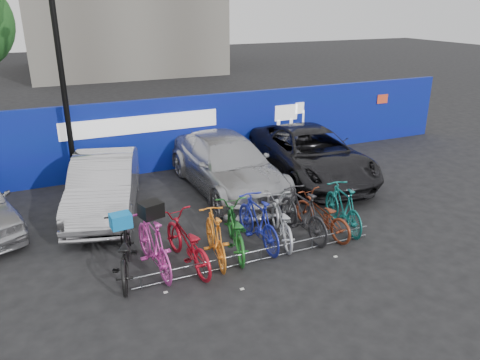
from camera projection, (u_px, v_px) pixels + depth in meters
ground at (249, 249)px, 10.66m from camera, size 100.00×100.00×0.00m
hoarding at (173, 134)px, 15.35m from camera, size 22.00×0.18×2.40m
lamppost at (62, 79)px, 12.89m from camera, size 0.25×0.50×6.11m
bike_rack at (261, 255)px, 10.09m from camera, size 5.60×0.03×0.30m
car_1 at (104, 185)px, 12.34m from camera, size 2.69×4.77×1.49m
car_2 at (227, 164)px, 13.80m from camera, size 2.33×5.47×1.57m
car_3 at (310, 154)px, 14.77m from camera, size 3.19×5.83×1.55m
bike_0 at (124, 252)px, 9.43m from camera, size 1.15×2.21×1.10m
bike_1 at (153, 244)px, 9.62m from camera, size 0.75×2.08×1.23m
bike_2 at (187, 242)px, 9.79m from camera, size 1.00×2.18×1.10m
bike_3 at (215, 236)px, 10.03m from camera, size 0.79×1.92×1.12m
bike_4 at (235, 230)px, 10.38m from camera, size 1.18×2.16×1.07m
bike_5 at (258, 221)px, 10.63m from camera, size 0.61×2.00×1.19m
bike_6 at (281, 220)px, 10.88m from camera, size 1.14×2.04×1.01m
bike_7 at (303, 213)px, 11.04m from camera, size 0.66×2.01×1.19m
bike_8 at (322, 215)px, 11.18m from camera, size 0.98×1.98×1.00m
bike_9 at (343, 207)px, 11.43m from camera, size 0.79×1.95×1.14m
cargo_crate at (121, 221)px, 9.19m from camera, size 0.43×0.34×0.29m
cargo_topcase at (151, 210)px, 9.35m from camera, size 0.51×0.48×0.31m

